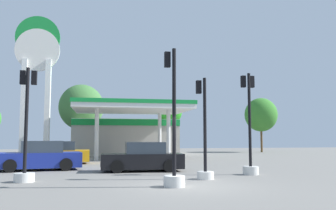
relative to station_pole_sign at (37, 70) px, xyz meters
The scene contains 13 objects.
ground_plane 19.82m from the station_pole_sign, 64.13° to the right, with size 90.00×90.00×0.00m, color slate.
gas_station 11.47m from the station_pole_sign, 43.08° to the left, with size 10.33×14.83×4.63m.
station_pole_sign is the anchor object (origin of this frame).
car_0 11.15m from the station_pole_sign, 78.92° to the right, with size 4.63×2.51×1.58m.
car_1 14.31m from the station_pole_sign, 55.99° to the right, with size 4.29×2.03×1.52m.
car_2 8.02m from the station_pole_sign, 62.39° to the right, with size 4.26×2.03×1.51m.
traffic_signal_0 18.74m from the station_pole_sign, 48.02° to the right, with size 0.74×0.74×4.86m.
traffic_signal_1 15.46m from the station_pole_sign, 82.02° to the right, with size 0.78×0.78×4.58m.
traffic_signal_2 18.35m from the station_pole_sign, 57.72° to the right, with size 0.71×0.71×4.32m.
traffic_signal_3 19.26m from the station_pole_sign, 65.85° to the right, with size 0.77×0.77×5.02m.
tree_1 10.82m from the station_pole_sign, 73.35° to the left, with size 4.78×4.78×7.48m.
tree_2 17.21m from the station_pole_sign, 40.42° to the left, with size 2.82×2.82×6.01m.
tree_3 26.82m from the station_pole_sign, 24.44° to the left, with size 3.93×3.93×6.56m.
Camera 1 is at (-3.26, -12.79, 1.75)m, focal length 38.29 mm.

